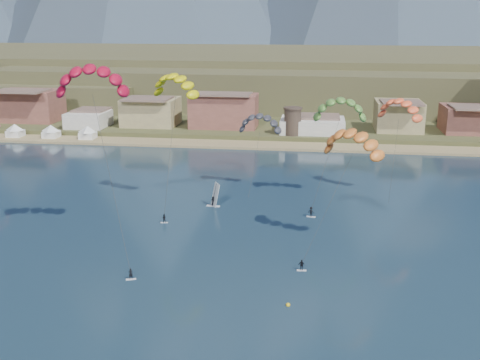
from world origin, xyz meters
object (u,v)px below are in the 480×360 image
at_px(kitesurfer_yellow, 175,82).
at_px(kitesurfer_green, 340,106).
at_px(buoy, 288,305).
at_px(windsurfer, 214,199).
at_px(kitesurfer_red, 91,75).
at_px(watchtower, 293,121).
at_px(kitesurfer_orange, 353,138).

xyz_separation_m(kitesurfer_yellow, kitesurfer_green, (31.88, 7.05, -5.10)).
distance_m(kitesurfer_green, buoy, 51.85).
xyz_separation_m(kitesurfer_yellow, windsurfer, (7.47, -0.61, -23.18)).
relative_size(kitesurfer_red, buoy, 54.07).
relative_size(watchtower, buoy, 14.33).
bearing_deg(windsurfer, kitesurfer_red, -125.63).
distance_m(watchtower, kitesurfer_yellow, 71.46).
distance_m(watchtower, kitesurfer_green, 61.76).
xyz_separation_m(kitesurfer_green, windsurfer, (-24.41, -7.66, -18.08)).
relative_size(kitesurfer_yellow, kitesurfer_orange, 1.23).
height_order(kitesurfer_orange, windsurfer, kitesurfer_orange).
height_order(watchtower, kitesurfer_yellow, kitesurfer_yellow).
relative_size(kitesurfer_yellow, buoy, 46.49).
xyz_separation_m(watchtower, kitesurfer_yellow, (-19.85, -66.16, 18.33)).
height_order(kitesurfer_green, windsurfer, kitesurfer_green).
xyz_separation_m(watchtower, kitesurfer_red, (-27.71, -88.16, 21.49)).
bearing_deg(buoy, kitesurfer_orange, 69.92).
bearing_deg(kitesurfer_yellow, windsurfer, -4.70).
bearing_deg(kitesurfer_green, kitesurfer_yellow, -167.53).
bearing_deg(kitesurfer_yellow, kitesurfer_orange, -26.68).
bearing_deg(kitesurfer_green, kitesurfer_orange, -86.58).
relative_size(windsurfer, buoy, 8.02).
distance_m(watchtower, windsurfer, 68.08).
bearing_deg(kitesurfer_green, watchtower, 101.50).
bearing_deg(kitesurfer_yellow, buoy, -58.65).
relative_size(kitesurfer_yellow, kitesurfer_green, 1.19).
relative_size(kitesurfer_orange, kitesurfer_green, 0.97).
xyz_separation_m(kitesurfer_red, kitesurfer_orange, (41.16, 5.27, -9.96)).
xyz_separation_m(kitesurfer_red, buoy, (32.49, -18.44, -27.76)).
relative_size(kitesurfer_yellow, windsurfer, 5.80).
height_order(kitesurfer_yellow, kitesurfer_green, kitesurfer_yellow).
distance_m(kitesurfer_orange, kitesurfer_green, 23.89).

